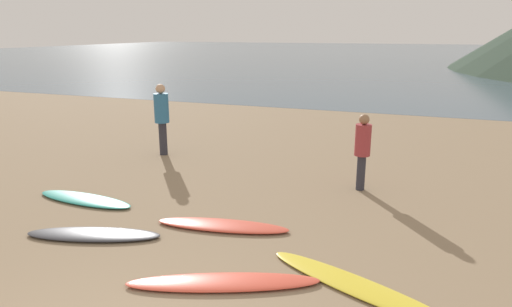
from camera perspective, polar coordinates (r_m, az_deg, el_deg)
The scene contains 9 objects.
ground_plane at distance 13.18m, azimuth 9.18°, elevation 0.79°, with size 120.00×120.00×0.20m, color #8C7559.
ocean_water at distance 68.18m, azimuth 18.60°, elevation 11.76°, with size 140.00×100.00×0.01m, color #475B6B.
surfboard_0 at distance 9.25m, azimuth -20.65°, elevation -5.37°, with size 2.11×0.55×0.07m, color teal.
surfboard_1 at distance 7.68m, azimuth -19.67°, elevation -9.50°, with size 2.12×0.54×0.08m, color #333338.
surfboard_2 at distance 7.57m, azimuth -4.22°, elevation -8.96°, with size 2.20×0.51×0.08m, color #D84C38.
surfboard_3 at distance 6.01m, azimuth -4.12°, elevation -15.77°, with size 2.47×0.46×0.08m, color #D84C38.
surfboard_4 at distance 6.06m, azimuth 12.75°, elevation -15.97°, with size 2.67×0.46×0.06m, color yellow.
person_0 at distance 11.88m, azimuth -11.72°, elevation 4.92°, with size 0.37×0.37×1.83m.
person_1 at distance 9.26m, azimuth 13.20°, elevation 0.93°, with size 0.31×0.31×1.55m.
Camera 1 is at (2.38, -2.55, 3.13)m, focal length 31.95 mm.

